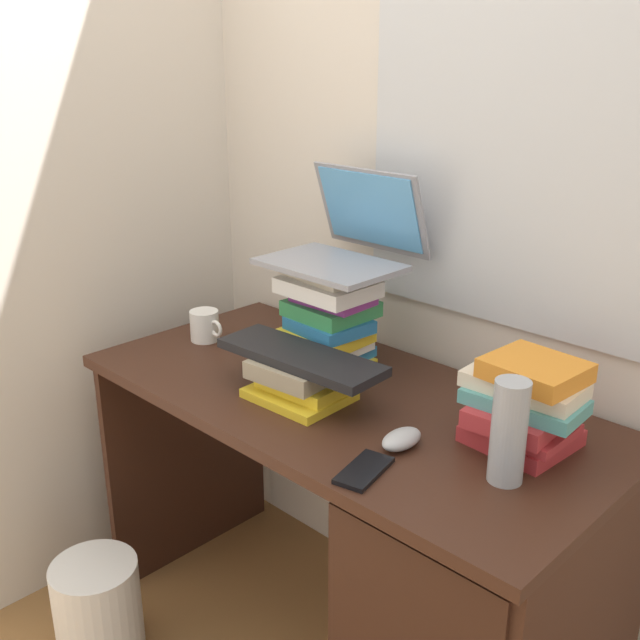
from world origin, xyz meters
name	(u,v)px	position (x,y,z in m)	size (l,w,h in m)	color
wall_back	(445,152)	(0.00, 0.36, 1.30)	(6.00, 0.06, 2.60)	silver
wall_left	(130,137)	(-0.84, 0.00, 1.30)	(0.05, 6.00, 2.60)	beige
desk	(443,585)	(0.33, -0.02, 0.42)	(1.32, 0.63, 0.77)	#381E14
book_stack_tall	(329,317)	(-0.14, 0.10, 0.90)	(0.24, 0.21, 0.26)	yellow
book_stack_keyboard_riser	(299,379)	(-0.06, -0.08, 0.81)	(0.23, 0.20, 0.09)	yellow
book_stack_side	(524,406)	(0.43, 0.08, 0.86)	(0.25, 0.22, 0.19)	#B22D33
laptop	(347,241)	(-0.14, 0.16, 1.09)	(0.33, 0.31, 0.23)	gray
keyboard	(301,357)	(-0.06, -0.08, 0.87)	(0.42, 0.14, 0.02)	black
computer_mouse	(402,439)	(0.25, -0.10, 0.78)	(0.06, 0.10, 0.04)	#A5A8AD
mug	(205,326)	(-0.51, -0.01, 0.81)	(0.12, 0.08, 0.09)	white
water_bottle	(509,432)	(0.47, -0.06, 0.87)	(0.07, 0.07, 0.21)	#999EA5
cell_phone	(364,470)	(0.27, -0.23, 0.77)	(0.07, 0.14, 0.01)	black
wastebasket	(98,611)	(-0.44, -0.46, 0.14)	(0.23, 0.23, 0.29)	silver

